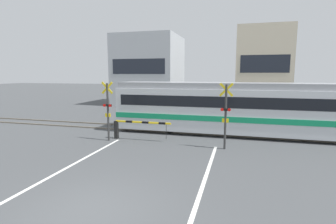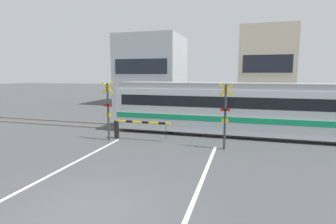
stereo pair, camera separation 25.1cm
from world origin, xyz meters
name	(u,v)px [view 2 (the right image)]	position (x,y,z in m)	size (l,w,h in m)	color
ground_plane	(86,211)	(0.00, 0.00, 0.00)	(160.00, 160.00, 0.00)	#444749
rail_track_near	(176,133)	(0.00, 9.78, 0.04)	(50.00, 0.10, 0.08)	#6B6051
rail_track_far	(181,128)	(0.00, 11.21, 0.04)	(50.00, 0.10, 0.08)	#6B6051
road_stripe_left	(46,177)	(-2.73, 1.65, 0.00)	(0.14, 11.30, 0.01)	white
road_stripe_right	(195,197)	(2.73, 1.65, 0.00)	(0.14, 11.30, 0.01)	white
commuter_train	(264,108)	(5.18, 10.49, 1.70)	(17.89, 2.70, 3.17)	silver
crossing_barrier_near	(130,126)	(-2.15, 7.60, 0.76)	(3.35, 0.20, 1.08)	black
crossing_barrier_far	(217,114)	(2.15, 13.31, 0.76)	(3.35, 0.20, 1.08)	black
crossing_signal_left	(108,108)	(-3.18, 7.06, 1.81)	(0.68, 0.15, 3.28)	#333333
crossing_signal_right	(225,113)	(3.18, 7.06, 1.81)	(0.68, 0.15, 3.28)	#333333
pedestrian	(188,104)	(-0.74, 16.78, 1.04)	(0.38, 0.23, 1.79)	brown
building_left_of_street	(152,71)	(-6.93, 24.69, 4.08)	(7.20, 7.29, 8.15)	#B2B7BC
building_right_of_street	(264,69)	(6.00, 24.69, 4.22)	(5.34, 7.29, 8.43)	beige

